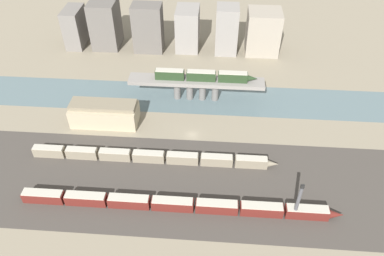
% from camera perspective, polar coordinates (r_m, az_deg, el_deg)
% --- Properties ---
extents(ground_plane, '(400.00, 400.00, 0.00)m').
position_cam_1_polar(ground_plane, '(141.03, 0.01, -1.06)').
color(ground_plane, gray).
extents(railbed_yard, '(280.00, 42.00, 0.01)m').
position_cam_1_polar(railbed_yard, '(124.29, -0.81, -8.46)').
color(railbed_yard, '#423D38').
rests_on(railbed_yard, ground).
extents(river_water, '(320.00, 21.16, 0.01)m').
position_cam_1_polar(river_water, '(158.97, 0.63, 4.53)').
color(river_water, slate).
rests_on(river_water, ground).
extents(bridge, '(55.51, 7.26, 9.50)m').
position_cam_1_polar(bridge, '(154.71, 0.65, 6.72)').
color(bridge, gray).
rests_on(bridge, ground).
extents(train_on_bridge, '(41.39, 2.93, 4.17)m').
position_cam_1_polar(train_on_bridge, '(152.27, 1.89, 7.97)').
color(train_on_bridge, '#23381E').
rests_on(train_on_bridge, bridge).
extents(train_yard_near, '(98.34, 3.18, 3.95)m').
position_cam_1_polar(train_yard_near, '(116.58, -2.20, -11.55)').
color(train_yard_near, '#5B1E19').
rests_on(train_yard_near, ground).
extents(train_yard_mid, '(85.57, 2.75, 4.03)m').
position_cam_1_polar(train_yard_mid, '(130.61, -6.12, -4.38)').
color(train_yard_mid, gray).
rests_on(train_yard_mid, ground).
extents(warehouse_building, '(25.51, 10.52, 9.25)m').
position_cam_1_polar(warehouse_building, '(147.89, -13.19, 2.22)').
color(warehouse_building, tan).
rests_on(warehouse_building, ground).
extents(signal_tower, '(1.04, 1.04, 14.84)m').
position_cam_1_polar(signal_tower, '(114.46, 15.82, -10.85)').
color(signal_tower, '#4C4C51').
rests_on(signal_tower, ground).
extents(city_block_far_left, '(8.30, 15.73, 19.05)m').
position_cam_1_polar(city_block_far_left, '(203.44, -17.38, 14.46)').
color(city_block_far_left, slate).
rests_on(city_block_far_left, ground).
extents(city_block_left, '(12.92, 15.47, 23.18)m').
position_cam_1_polar(city_block_left, '(197.97, -13.06, 15.19)').
color(city_block_left, '#605B56').
rests_on(city_block_left, ground).
extents(city_block_center, '(14.24, 10.01, 23.42)m').
position_cam_1_polar(city_block_center, '(190.00, -6.73, 14.88)').
color(city_block_center, '#605B56').
rests_on(city_block_center, ground).
extents(city_block_right, '(11.16, 15.68, 20.47)m').
position_cam_1_polar(city_block_right, '(191.66, -0.67, 14.91)').
color(city_block_right, gray).
rests_on(city_block_right, ground).
extents(city_block_far_right, '(10.64, 11.60, 23.25)m').
position_cam_1_polar(city_block_far_right, '(188.14, 5.32, 14.68)').
color(city_block_far_right, gray).
rests_on(city_block_far_right, ground).
extents(city_block_tall, '(15.93, 14.79, 20.94)m').
position_cam_1_polar(city_block_tall, '(191.18, 10.77, 14.20)').
color(city_block_tall, gray).
rests_on(city_block_tall, ground).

